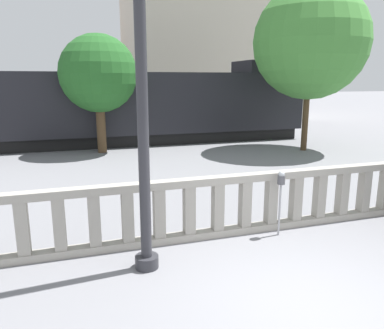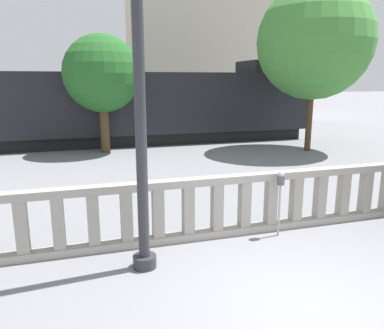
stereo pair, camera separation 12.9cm
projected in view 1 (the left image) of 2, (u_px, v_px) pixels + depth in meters
name	position (u px, v px, depth m)	size (l,w,h in m)	color
ground_plane	(307.00, 306.00, 4.99)	(160.00, 160.00, 0.00)	slate
balustrade	(231.00, 205.00, 7.21)	(14.18, 0.24, 1.19)	#9E998E
lamppost	(141.00, 62.00, 5.33)	(0.38, 0.38, 6.63)	#2D2D33
parking_meter	(281.00, 186.00, 7.09)	(0.14, 0.14, 1.29)	#99999E
train_near	(112.00, 107.00, 17.25)	(18.97, 2.66, 3.90)	black
train_far	(75.00, 94.00, 32.42)	(19.94, 2.91, 4.04)	black
building_block	(208.00, 41.00, 29.28)	(12.38, 8.68, 11.83)	beige
tree_left	(98.00, 74.00, 14.98)	(3.11, 3.11, 4.77)	#4C3823
tree_right	(310.00, 42.00, 15.19)	(4.65, 4.65, 6.80)	#4C3823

